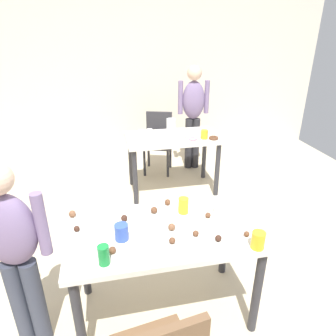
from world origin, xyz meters
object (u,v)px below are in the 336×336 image
dining_table_far (173,145)px  person_adult_far (193,109)px  chair_far_table (158,138)px  person_girl_near (14,248)px  dining_table_near (164,241)px  soda_can (104,255)px  pitcher_far (171,127)px  mixing_bowl (225,209)px

dining_table_far → person_adult_far: bearing=55.5°
chair_far_table → person_adult_far: (0.51, -0.02, 0.42)m
person_girl_near → dining_table_near: bearing=3.4°
chair_far_table → soda_can: (-0.82, -2.81, 0.31)m
person_girl_near → pitcher_far: person_girl_near is taller
dining_table_far → pitcher_far: (-0.01, 0.05, 0.22)m
dining_table_near → person_girl_near: size_ratio=0.96×
pitcher_far → person_girl_near: bearing=-125.2°
person_adult_far → mixing_bowl: size_ratio=9.45×
person_girl_near → pitcher_far: 2.42m
pitcher_far → chair_far_table: bearing=94.7°
dining_table_far → person_girl_near: 2.40m
person_girl_near → soda_can: (0.52, -0.20, 0.02)m
dining_table_far → mixing_bowl: mixing_bowl is taller
person_adult_far → dining_table_far: bearing=-124.5°
dining_table_far → mixing_bowl: 1.79m
person_adult_far → pitcher_far: bearing=-127.3°
dining_table_far → chair_far_table: 0.69m
person_girl_near → person_adult_far: person_adult_far is taller
dining_table_near → dining_table_far: bearing=75.5°
dining_table_near → person_adult_far: size_ratio=0.84×
mixing_bowl → dining_table_far: bearing=89.7°
dining_table_near → person_girl_near: 0.93m
person_adult_far → soda_can: (-1.33, -2.79, -0.10)m
chair_far_table → soda_can: soda_can is taller
chair_far_table → pitcher_far: pitcher_far is taller
dining_table_far → mixing_bowl: bearing=-90.3°
chair_far_table → person_girl_near: 2.95m
dining_table_near → dining_table_far: size_ratio=1.11×
person_girl_near → soda_can: bearing=-21.0°
chair_far_table → person_adult_far: 0.66m
soda_can → pitcher_far: bearing=68.3°
person_adult_far → chair_far_table: bearing=177.5°
soda_can → person_adult_far: bearing=64.5°
chair_far_table → person_adult_far: size_ratio=0.57×
dining_table_near → dining_table_far: same height
soda_can → pitcher_far: (0.87, 2.18, 0.04)m
mixing_bowl → pitcher_far: 1.83m
dining_table_near → dining_table_far: 1.94m
dining_table_far → person_adult_far: (0.45, 0.66, 0.28)m
dining_table_near → person_adult_far: 2.71m
dining_table_far → pitcher_far: bearing=103.6°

